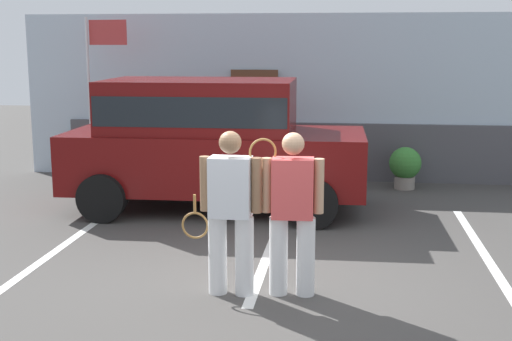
# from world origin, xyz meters

# --- Properties ---
(ground_plane) EXTENTS (40.00, 40.00, 0.00)m
(ground_plane) POSITION_xyz_m (0.00, 0.00, 0.00)
(ground_plane) COLOR #423F3D
(parking_stripe_0) EXTENTS (0.12, 4.40, 0.01)m
(parking_stripe_0) POSITION_xyz_m (-2.74, 1.50, 0.00)
(parking_stripe_0) COLOR silver
(parking_stripe_0) RESTS_ON ground_plane
(parking_stripe_1) EXTENTS (0.12, 4.40, 0.01)m
(parking_stripe_1) POSITION_xyz_m (-0.04, 1.50, 0.00)
(parking_stripe_1) COLOR silver
(parking_stripe_1) RESTS_ON ground_plane
(parking_stripe_2) EXTENTS (0.12, 4.40, 0.01)m
(parking_stripe_2) POSITION_xyz_m (2.65, 1.50, 0.00)
(parking_stripe_2) COLOR silver
(parking_stripe_2) RESTS_ON ground_plane
(house_frontage) EXTENTS (10.85, 0.40, 3.15)m
(house_frontage) POSITION_xyz_m (-0.01, 6.13, 1.48)
(house_frontage) COLOR silver
(house_frontage) RESTS_ON ground_plane
(parked_suv) EXTENTS (4.64, 2.23, 2.05)m
(parked_suv) POSITION_xyz_m (-1.22, 3.35, 1.15)
(parked_suv) COLOR #590C0C
(parked_suv) RESTS_ON ground_plane
(tennis_player_man) EXTENTS (0.90, 0.28, 1.73)m
(tennis_player_man) POSITION_xyz_m (-0.28, -0.30, 0.90)
(tennis_player_man) COLOR white
(tennis_player_man) RESTS_ON ground_plane
(tennis_player_woman) EXTENTS (0.78, 0.28, 1.72)m
(tennis_player_woman) POSITION_xyz_m (0.36, -0.23, 0.90)
(tennis_player_woman) COLOR white
(tennis_player_woman) RESTS_ON ground_plane
(potted_plant_by_porch) EXTENTS (0.58, 0.58, 0.76)m
(potted_plant_by_porch) POSITION_xyz_m (1.96, 5.33, 0.42)
(potted_plant_by_porch) COLOR gray
(potted_plant_by_porch) RESTS_ON ground_plane
(flag_pole) EXTENTS (0.80, 0.13, 3.06)m
(flag_pole) POSITION_xyz_m (-3.67, 5.17, 2.12)
(flag_pole) COLOR silver
(flag_pole) RESTS_ON ground_plane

